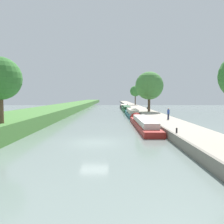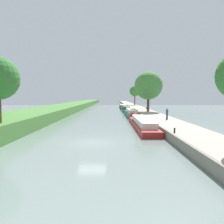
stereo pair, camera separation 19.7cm
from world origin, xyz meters
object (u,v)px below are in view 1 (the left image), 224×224
(narrowboat_black, at_px, (123,106))
(park_bench, at_px, (147,108))
(narrowboat_red, at_px, (142,123))
(mooring_bollard_near, at_px, (176,130))
(mooring_bollard_far, at_px, (127,104))
(narrowboat_teal, at_px, (131,113))
(narrowboat_green, at_px, (126,109))
(person_walking, at_px, (168,113))

(narrowboat_black, relative_size, park_bench, 8.10)
(narrowboat_red, distance_m, park_bench, 27.39)
(mooring_bollard_near, bearing_deg, mooring_bollard_far, 90.00)
(narrowboat_teal, height_order, mooring_bollard_near, narrowboat_teal)
(narrowboat_green, xyz_separation_m, person_walking, (4.13, -30.21, 1.09))
(narrowboat_red, distance_m, person_walking, 4.61)
(narrowboat_teal, xyz_separation_m, narrowboat_green, (-0.11, 15.60, -0.04))
(narrowboat_green, relative_size, mooring_bollard_near, 35.82)
(narrowboat_red, bearing_deg, mooring_bollard_far, 88.02)
(narrowboat_red, relative_size, mooring_bollard_near, 37.05)
(narrowboat_red, relative_size, park_bench, 11.11)
(narrowboat_red, xyz_separation_m, person_walking, (4.05, 1.87, 1.14))
(narrowboat_red, distance_m, mooring_bollard_near, 9.68)
(narrowboat_black, relative_size, mooring_bollard_far, 26.98)
(mooring_bollard_far, bearing_deg, narrowboat_teal, -92.84)
(narrowboat_red, xyz_separation_m, narrowboat_green, (-0.08, 32.08, 0.05))
(mooring_bollard_near, height_order, mooring_bollard_far, same)
(narrowboat_teal, xyz_separation_m, mooring_bollard_near, (1.77, -25.97, 0.40))
(narrowboat_red, xyz_separation_m, mooring_bollard_near, (1.80, -9.50, 0.49))
(park_bench, bearing_deg, narrowboat_red, -101.28)
(mooring_bollard_near, relative_size, park_bench, 0.30)
(mooring_bollard_near, distance_m, mooring_bollard_far, 61.69)
(narrowboat_green, bearing_deg, park_bench, -43.87)
(narrowboat_red, distance_m, mooring_bollard_far, 52.23)
(narrowboat_red, distance_m, narrowboat_green, 32.08)
(mooring_bollard_far, bearing_deg, narrowboat_black, -109.83)
(narrowboat_green, xyz_separation_m, narrowboat_black, (-0.08, 14.67, -0.07))
(narrowboat_teal, height_order, mooring_bollard_far, narrowboat_teal)
(narrowboat_teal, relative_size, mooring_bollard_near, 32.20)
(narrowboat_teal, distance_m, narrowboat_green, 15.60)
(narrowboat_red, height_order, person_walking, person_walking)
(narrowboat_red, bearing_deg, narrowboat_green, 90.14)
(narrowboat_teal, bearing_deg, narrowboat_black, 90.36)
(person_walking, relative_size, park_bench, 1.11)
(mooring_bollard_near, bearing_deg, narrowboat_black, 92.00)
(mooring_bollard_far, bearing_deg, park_bench, -82.02)
(person_walking, bearing_deg, park_bench, 87.02)
(narrowboat_black, xyz_separation_m, park_bench, (5.52, -19.89, 0.64))
(narrowboat_red, bearing_deg, narrowboat_teal, 89.90)
(narrowboat_green, relative_size, mooring_bollard_far, 35.82)
(narrowboat_teal, relative_size, narrowboat_black, 1.19)
(mooring_bollard_far, bearing_deg, mooring_bollard_near, -90.00)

